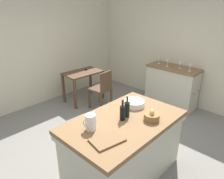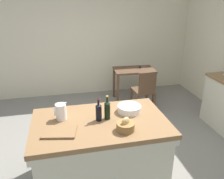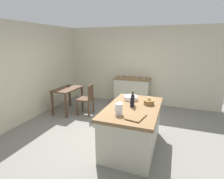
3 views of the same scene
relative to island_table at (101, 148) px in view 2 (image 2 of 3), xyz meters
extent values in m
plane|color=slate|center=(0.20, 0.44, -0.47)|extent=(6.76, 6.76, 0.00)
cube|color=beige|center=(0.20, 3.04, 0.83)|extent=(5.32, 0.12, 2.60)
cube|color=brown|center=(0.00, 0.00, 0.37)|extent=(1.62, 1.00, 0.06)
cube|color=#BCBAA3|center=(0.00, 0.00, 0.30)|extent=(1.60, 0.98, 0.08)
cube|color=#BCBAA3|center=(0.00, 0.00, -0.06)|extent=(1.54, 0.92, 0.81)
cube|color=#513826|center=(1.18, 2.31, 0.26)|extent=(0.93, 0.61, 0.04)
cube|color=#513826|center=(0.75, 2.09, -0.11)|extent=(0.05, 0.05, 0.72)
cube|color=#513826|center=(1.58, 2.04, -0.11)|extent=(0.05, 0.05, 0.72)
cube|color=#513826|center=(0.78, 2.58, -0.11)|extent=(0.05, 0.05, 0.72)
cube|color=#513826|center=(1.60, 2.53, -0.11)|extent=(0.05, 0.05, 0.72)
cylinder|color=black|center=(1.33, 2.35, 0.31)|extent=(0.04, 0.04, 0.05)
cube|color=#513826|center=(1.19, 1.72, 0.00)|extent=(0.43, 0.43, 0.04)
cube|color=#513826|center=(1.20, 1.54, 0.24)|extent=(0.36, 0.06, 0.42)
cube|color=#513826|center=(1.35, 1.91, -0.24)|extent=(0.04, 0.04, 0.45)
cube|color=#513826|center=(0.99, 1.88, -0.24)|extent=(0.04, 0.04, 0.45)
cube|color=#513826|center=(1.38, 1.55, -0.24)|extent=(0.04, 0.04, 0.45)
cube|color=#513826|center=(1.02, 1.52, -0.24)|extent=(0.04, 0.04, 0.45)
cylinder|color=white|center=(-0.45, 0.15, 0.50)|extent=(0.13, 0.13, 0.20)
cone|color=white|center=(-0.39, 0.15, 0.61)|extent=(0.07, 0.04, 0.06)
torus|color=white|center=(-0.53, 0.15, 0.51)|extent=(0.02, 0.10, 0.10)
cylinder|color=white|center=(0.41, 0.15, 0.44)|extent=(0.30, 0.30, 0.09)
cylinder|color=olive|center=(0.24, -0.27, 0.45)|extent=(0.20, 0.20, 0.09)
ellipsoid|color=tan|center=(0.24, -0.27, 0.51)|extent=(0.13, 0.11, 0.10)
cube|color=brown|center=(-0.48, -0.16, 0.41)|extent=(0.40, 0.32, 0.02)
cylinder|color=black|center=(0.09, 0.03, 0.51)|extent=(0.07, 0.07, 0.21)
cone|color=black|center=(0.09, 0.03, 0.62)|extent=(0.07, 0.07, 0.02)
cylinder|color=black|center=(0.09, 0.03, 0.67)|extent=(0.03, 0.03, 0.07)
cylinder|color=#B29933|center=(0.09, 0.03, 0.70)|extent=(0.03, 0.03, 0.01)
cylinder|color=black|center=(-0.01, 0.02, 0.50)|extent=(0.07, 0.07, 0.19)
cone|color=black|center=(-0.01, 0.02, 0.61)|extent=(0.07, 0.07, 0.02)
cylinder|color=black|center=(-0.01, 0.02, 0.65)|extent=(0.03, 0.03, 0.07)
cylinder|color=maroon|center=(-0.01, 0.02, 0.68)|extent=(0.03, 0.03, 0.01)
camera|label=1|loc=(-1.86, -1.54, 1.83)|focal=33.88mm
camera|label=2|loc=(-0.39, -2.37, 1.79)|focal=36.64mm
camera|label=3|loc=(-3.16, -0.72, 1.62)|focal=28.12mm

